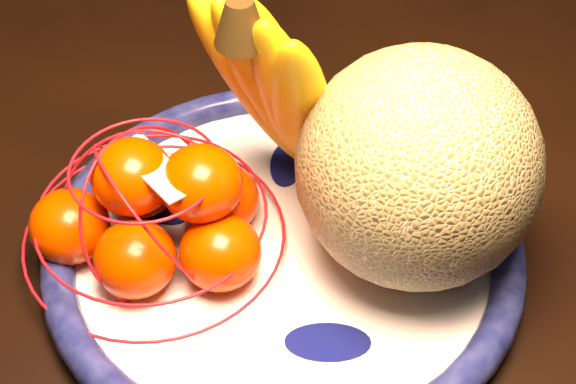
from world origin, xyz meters
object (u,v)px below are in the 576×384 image
(dining_table, at_px, (345,261))
(fruit_bowl, at_px, (284,247))
(mandarin_bag, at_px, (158,212))
(banana_bunch, at_px, (281,85))
(cantaloupe, at_px, (418,168))

(dining_table, xyz_separation_m, fruit_bowl, (-0.03, -0.08, 0.09))
(dining_table, bearing_deg, mandarin_bag, -141.79)
(fruit_bowl, distance_m, banana_bunch, 0.13)
(cantaloupe, bearing_deg, mandarin_bag, -159.78)
(fruit_bowl, bearing_deg, cantaloupe, 19.95)
(dining_table, bearing_deg, fruit_bowl, -115.91)
(mandarin_bag, bearing_deg, banana_bunch, 55.59)
(cantaloupe, bearing_deg, fruit_bowl, -160.05)
(mandarin_bag, bearing_deg, dining_table, 42.19)
(mandarin_bag, bearing_deg, cantaloupe, 20.22)
(dining_table, xyz_separation_m, cantaloupe, (0.06, -0.04, 0.18))
(fruit_bowl, distance_m, cantaloupe, 0.14)
(fruit_bowl, relative_size, cantaloupe, 2.13)
(banana_bunch, distance_m, mandarin_bag, 0.14)
(fruit_bowl, bearing_deg, banana_bunch, 112.67)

